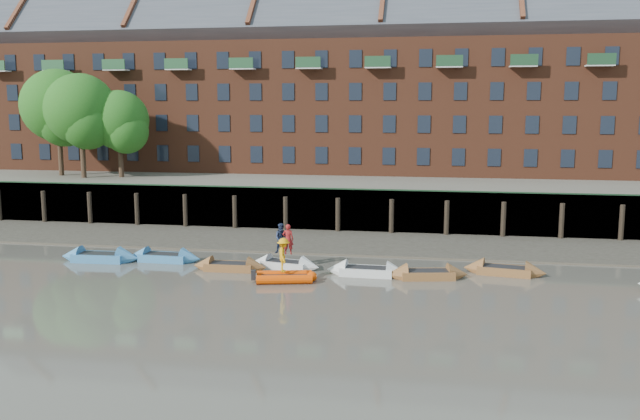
% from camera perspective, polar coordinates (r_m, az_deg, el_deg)
% --- Properties ---
extents(ground, '(220.00, 220.00, 0.00)m').
position_cam_1_polar(ground, '(29.63, -0.85, -9.76)').
color(ground, '#565249').
rests_on(ground, ground).
extents(foreshore, '(110.00, 8.00, 0.50)m').
position_cam_1_polar(foreshore, '(46.85, 3.26, -2.81)').
color(foreshore, '#3D382F').
rests_on(foreshore, ground).
extents(mud_band, '(110.00, 1.60, 0.10)m').
position_cam_1_polar(mud_band, '(43.55, 2.74, -3.70)').
color(mud_band, '#4C4336').
rests_on(mud_band, ground).
extents(river_wall, '(110.00, 1.23, 3.30)m').
position_cam_1_polar(river_wall, '(50.85, 3.85, -0.06)').
color(river_wall, '#2D2A26').
rests_on(river_wall, ground).
extents(bank_terrace, '(110.00, 28.00, 3.20)m').
position_cam_1_polar(bank_terrace, '(64.28, 5.14, 1.79)').
color(bank_terrace, '#5E594D').
rests_on(bank_terrace, ground).
extents(apartment_terrace, '(80.60, 15.56, 20.98)m').
position_cam_1_polar(apartment_terrace, '(64.88, 5.35, 11.79)').
color(apartment_terrace, brown).
rests_on(apartment_terrace, bank_terrace).
extents(tree_cluster, '(11.76, 7.74, 9.40)m').
position_cam_1_polar(tree_cluster, '(63.01, -19.63, 7.93)').
color(tree_cluster, '#3A281C').
rests_on(tree_cluster, bank_terrace).
extents(rowboat_0, '(4.99, 1.62, 1.43)m').
position_cam_1_polar(rowboat_0, '(43.54, -18.03, -3.80)').
color(rowboat_0, teal).
rests_on(rowboat_0, ground).
extents(rowboat_1, '(4.64, 1.48, 1.34)m').
position_cam_1_polar(rowboat_1, '(42.51, -12.95, -3.91)').
color(rowboat_1, teal).
rests_on(rowboat_1, ground).
extents(rowboat_2, '(4.38, 1.39, 1.26)m').
position_cam_1_polar(rowboat_2, '(39.54, -7.60, -4.73)').
color(rowboat_2, brown).
rests_on(rowboat_2, ground).
extents(rowboat_3, '(4.38, 2.03, 1.22)m').
position_cam_1_polar(rowboat_3, '(39.74, -2.92, -4.61)').
color(rowboat_3, silver).
rests_on(rowboat_3, ground).
extents(rowboat_4, '(4.60, 1.45, 1.33)m').
position_cam_1_polar(rowboat_4, '(38.14, 3.95, -5.16)').
color(rowboat_4, silver).
rests_on(rowboat_4, ground).
extents(rowboat_5, '(4.67, 2.15, 1.31)m').
position_cam_1_polar(rowboat_5, '(37.83, 9.02, -5.38)').
color(rowboat_5, brown).
rests_on(rowboat_5, ground).
extents(rowboat_6, '(4.70, 2.07, 1.32)m').
position_cam_1_polar(rowboat_6, '(39.63, 15.26, -4.93)').
color(rowboat_6, brown).
rests_on(rowboat_6, ground).
extents(rib_tender, '(3.37, 2.19, 0.57)m').
position_cam_1_polar(rib_tender, '(36.80, -2.81, -5.66)').
color(rib_tender, '#E64202').
rests_on(rib_tender, ground).
extents(person_rower_a, '(0.68, 0.47, 1.78)m').
position_cam_1_polar(person_rower_a, '(39.47, -2.71, -2.47)').
color(person_rower_a, maroon).
rests_on(person_rower_a, rowboat_3).
extents(person_rower_b, '(0.96, 0.79, 1.80)m').
position_cam_1_polar(person_rower_b, '(39.68, -3.24, -2.40)').
color(person_rower_b, '#19233F').
rests_on(person_rower_b, rowboat_3).
extents(person_rib_crew, '(0.95, 1.32, 1.85)m').
position_cam_1_polar(person_rib_crew, '(36.58, -3.09, -3.80)').
color(person_rib_crew, orange).
rests_on(person_rib_crew, rib_tender).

